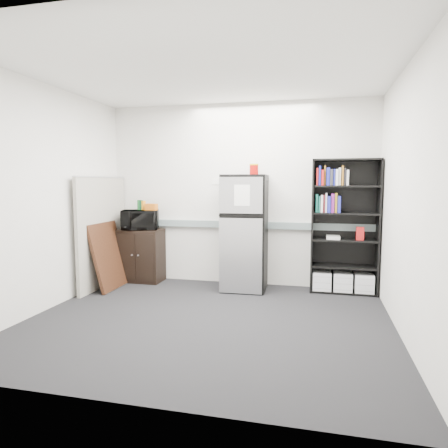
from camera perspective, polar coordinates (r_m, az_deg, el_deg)
name	(u,v)px	position (r m, az deg, el deg)	size (l,w,h in m)	color
floor	(208,321)	(4.57, -2.37, -13.64)	(4.00, 4.00, 0.00)	black
wall_back	(239,195)	(6.01, 2.11, 4.21)	(4.00, 0.02, 2.70)	silver
wall_right	(407,202)	(4.23, 24.67, 2.94)	(0.02, 3.50, 2.70)	silver
wall_left	(46,198)	(5.22, -24.11, 3.43)	(0.02, 3.50, 2.70)	silver
ceiling	(206,70)	(4.46, -2.53, 21.12)	(4.00, 3.50, 0.02)	white
electrical_raceway	(238,225)	(6.01, 2.04, -0.09)	(3.92, 0.05, 0.10)	gray
wall_note	(216,181)	(6.08, -1.14, 6.12)	(0.14, 0.00, 0.10)	white
bookshelf	(344,228)	(5.75, 16.83, -0.48)	(0.90, 0.34, 1.85)	black
cubicle_partition	(102,232)	(6.10, -16.98, -1.09)	(0.06, 1.30, 1.62)	gray
cabinet	(141,255)	(6.34, -11.73, -4.40)	(0.65, 0.44, 0.81)	black
microwave	(140,220)	(6.25, -11.90, 0.60)	(0.54, 0.37, 0.30)	black
snack_box_a	(140,205)	(6.27, -11.90, 2.68)	(0.07, 0.05, 0.15)	#185421
snack_box_b	(140,205)	(6.27, -11.90, 2.68)	(0.07, 0.05, 0.15)	#0D3C23
snack_box_c	(143,205)	(6.25, -11.51, 2.63)	(0.07, 0.05, 0.14)	orange
snack_bag	(151,207)	(6.14, -10.36, 2.41)	(0.18, 0.10, 0.10)	#C15C13
refrigerator	(245,233)	(5.70, 2.97, -1.23)	(0.64, 0.67, 1.64)	black
coffee_can	(254,169)	(5.77, 4.30, 7.89)	(0.13, 0.13, 0.18)	#9E0B07
framed_poster	(109,255)	(6.03, -16.12, -4.27)	(0.28, 0.76, 0.96)	black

